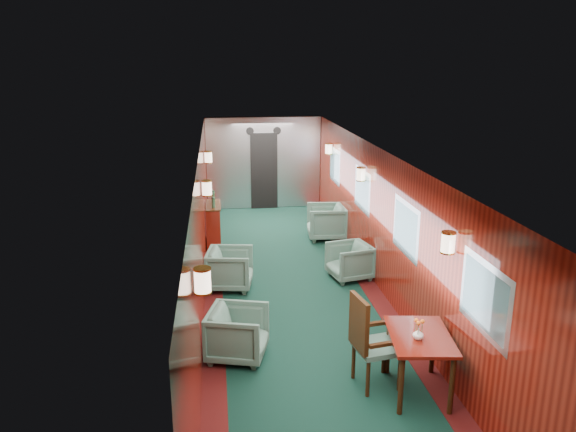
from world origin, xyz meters
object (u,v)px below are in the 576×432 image
at_px(credenza, 213,224).
at_px(armchair_left_far, 230,269).
at_px(armchair_right_near, 349,261).
at_px(dining_table, 419,344).
at_px(side_chair, 369,338).
at_px(armchair_right_far, 326,222).
at_px(armchair_left_near, 238,333).

relative_size(credenza, armchair_left_far, 1.52).
xyz_separation_m(credenza, armchair_right_near, (2.43, -2.25, -0.13)).
relative_size(dining_table, side_chair, 0.92).
xyz_separation_m(dining_table, armchair_left_far, (-2.12, 3.47, -0.28)).
bearing_deg(armchair_left_far, armchair_right_far, -31.94).
relative_size(credenza, armchair_right_far, 1.40).
bearing_deg(credenza, dining_table, -67.86).
relative_size(credenza, armchair_left_near, 1.54).
bearing_deg(armchair_right_far, armchair_left_far, -36.45).
bearing_deg(armchair_right_near, side_chair, -21.88).
xyz_separation_m(armchair_left_near, armchair_right_far, (2.16, 4.89, 0.03)).
bearing_deg(armchair_left_near, credenza, 19.07).
distance_m(side_chair, armchair_left_near, 1.79).
bearing_deg(side_chair, armchair_left_far, 105.55).
relative_size(side_chair, armchair_left_near, 1.56).
xyz_separation_m(armchair_left_near, armchair_right_near, (2.12, 2.54, -0.02)).
xyz_separation_m(dining_table, armchair_right_near, (0.04, 3.63, -0.31)).
bearing_deg(dining_table, armchair_left_far, 129.06).
xyz_separation_m(dining_table, armchair_right_far, (0.07, 5.98, -0.25)).
bearing_deg(side_chair, armchair_left_near, 139.84).
xyz_separation_m(dining_table, side_chair, (-0.55, 0.21, 0.01)).
bearing_deg(side_chair, credenza, 97.90).
bearing_deg(armchair_right_near, armchair_left_near, -52.01).
xyz_separation_m(armchair_left_far, armchair_right_near, (2.15, 0.16, -0.02)).
distance_m(armchair_left_far, armchair_right_far, 3.34).
bearing_deg(credenza, armchair_right_far, 2.36).
distance_m(armchair_left_near, armchair_right_far, 5.34).
height_order(credenza, armchair_right_far, credenza).
bearing_deg(armchair_right_far, credenza, -83.06).
xyz_separation_m(dining_table, credenza, (-2.39, 5.88, -0.18)).
bearing_deg(dining_table, armchair_right_near, 97.09).
distance_m(armchair_left_far, armchair_right_near, 2.16).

